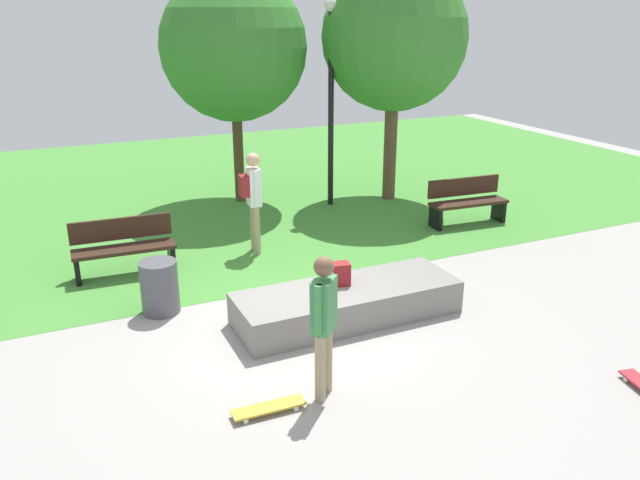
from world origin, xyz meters
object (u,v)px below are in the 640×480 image
park_bench_center_lawn (467,200)px  trash_bin (160,287)px  skateboard_by_ledge (269,408)px  lamp_post (331,84)px  tree_young_birch (394,38)px  backpack_on_ledge (339,274)px  tree_leaning_ash (234,47)px  concrete_ledge (347,303)px  pedestrian_with_backpack (253,193)px  park_bench_by_oak (123,246)px  skater_performing_trick (324,317)px

park_bench_center_lawn → trash_bin: (-6.38, -1.42, -0.10)m
skateboard_by_ledge → lamp_post: 8.15m
park_bench_center_lawn → tree_young_birch: size_ratio=0.32×
backpack_on_ledge → trash_bin: 2.54m
tree_leaning_ash → trash_bin: (-2.77, -4.88, -2.94)m
concrete_ledge → pedestrian_with_backpack: size_ratio=1.75×
backpack_on_ledge → lamp_post: lamp_post is taller
concrete_ledge → park_bench_center_lawn: park_bench_center_lawn is taller
skateboard_by_ledge → tree_young_birch: size_ratio=0.16×
skateboard_by_ledge → tree_leaning_ash: (2.22, 7.78, 3.26)m
park_bench_by_oak → park_bench_center_lawn: same height
concrete_ledge → park_bench_by_oak: 3.89m
concrete_ledge → park_bench_center_lawn: size_ratio=1.92×
backpack_on_ledge → tree_young_birch: (3.65, 4.80, 2.88)m
backpack_on_ledge → park_bench_center_lawn: 4.86m
pedestrian_with_backpack → park_bench_center_lawn: bearing=-3.4°
tree_leaning_ash → backpack_on_ledge: bearing=-94.8°
backpack_on_ledge → trash_bin: bearing=-14.8°
trash_bin → pedestrian_with_backpack: bearing=40.2°
lamp_post → backpack_on_ledge: bearing=-114.4°
skater_performing_trick → park_bench_center_lawn: (5.16, 4.27, -0.49)m
park_bench_by_oak → park_bench_center_lawn: bearing=-1.9°
park_bench_center_lawn → trash_bin: 6.54m
tree_young_birch → pedestrian_with_backpack: (-3.92, -1.97, -2.43)m
tree_young_birch → park_bench_center_lawn: bearing=-78.1°
park_bench_by_oak → lamp_post: 5.60m
skateboard_by_ledge → lamp_post: bearing=59.4°
skater_performing_trick → pedestrian_with_backpack: bearing=80.3°
tree_leaning_ash → pedestrian_with_backpack: size_ratio=2.72×
backpack_on_ledge → tree_leaning_ash: tree_leaning_ash is taller
park_bench_by_oak → park_bench_center_lawn: 6.62m
concrete_ledge → pedestrian_with_backpack: bearing=96.3°
skateboard_by_ledge → skater_performing_trick: bearing=4.9°
skateboard_by_ledge → pedestrian_with_backpack: pedestrian_with_backpack is taller
tree_leaning_ash → tree_young_birch: (3.14, -1.23, 0.18)m
park_bench_by_oak → tree_young_birch: (6.15, 2.01, 3.02)m
tree_leaning_ash → pedestrian_with_backpack: 3.98m
tree_leaning_ash → trash_bin: tree_leaning_ash is taller
skateboard_by_ledge → park_bench_center_lawn: size_ratio=0.49×
tree_leaning_ash → park_bench_by_oak: bearing=-132.9°
pedestrian_with_backpack → tree_leaning_ash: bearing=76.4°
lamp_post → trash_bin: bearing=-140.0°
skateboard_by_ledge → park_bench_by_oak: 4.63m
tree_young_birch → concrete_ledge: bearing=-126.0°
park_bench_center_lawn → lamp_post: (-1.89, 2.35, 2.12)m
backpack_on_ledge → tree_leaning_ash: size_ratio=0.07×
trash_bin → backpack_on_ledge: bearing=-26.9°
park_bench_center_lawn → tree_young_birch: 3.79m
concrete_ledge → skateboard_by_ledge: size_ratio=3.90×
concrete_ledge → trash_bin: trash_bin is taller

